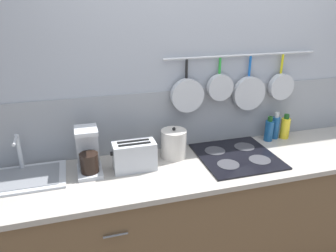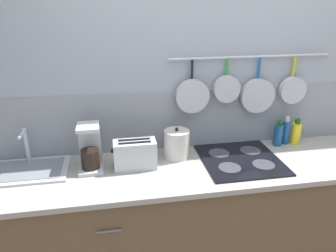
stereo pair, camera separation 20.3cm
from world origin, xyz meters
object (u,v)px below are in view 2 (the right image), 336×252
at_px(bottle_hot_sauce, 286,132).
at_px(bottle_dish_soap, 296,133).
at_px(toaster, 135,154).
at_px(coffee_maker, 90,149).
at_px(bottle_cooking_wine, 278,134).
at_px(kettle, 177,144).

distance_m(bottle_hot_sauce, bottle_dish_soap, 0.08).
height_order(toaster, bottle_dish_soap, bottle_dish_soap).
bearing_deg(bottle_dish_soap, bottle_hot_sauce, 167.64).
relative_size(toaster, bottle_hot_sauce, 1.35).
distance_m(coffee_maker, bottle_cooking_wine, 1.38).
relative_size(coffee_maker, kettle, 1.34).
relative_size(kettle, bottle_cooking_wine, 1.12).
xyz_separation_m(coffee_maker, kettle, (0.58, 0.04, -0.03)).
relative_size(bottle_hot_sauce, bottle_dish_soap, 1.09).
bearing_deg(kettle, toaster, -161.00).
xyz_separation_m(kettle, bottle_cooking_wine, (0.79, 0.06, -0.01)).
xyz_separation_m(coffee_maker, toaster, (0.29, -0.06, -0.03)).
bearing_deg(bottle_hot_sauce, bottle_cooking_wine, -161.00).
xyz_separation_m(coffee_maker, bottle_hot_sauce, (1.45, 0.12, -0.03)).
distance_m(coffee_maker, kettle, 0.59).
distance_m(toaster, bottle_cooking_wine, 1.10).
bearing_deg(bottle_hot_sauce, toaster, -171.05).
bearing_deg(bottle_hot_sauce, bottle_dish_soap, -12.36).
bearing_deg(bottle_cooking_wine, kettle, -176.02).
xyz_separation_m(toaster, bottle_hot_sauce, (1.16, 0.18, 0.00)).
bearing_deg(bottle_dish_soap, toaster, -172.36).
bearing_deg(bottle_cooking_wine, toaster, -171.77).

